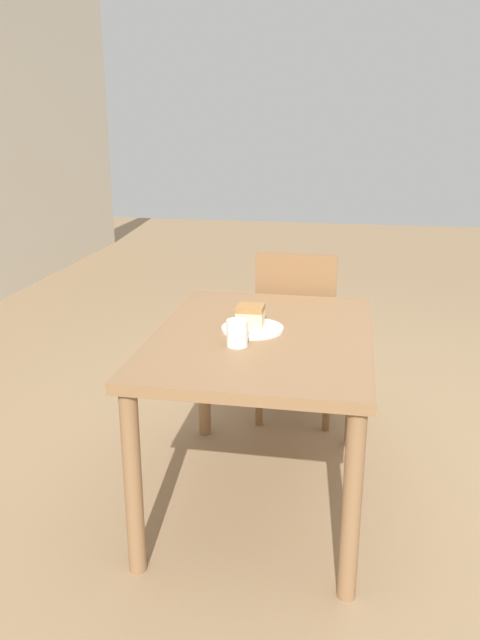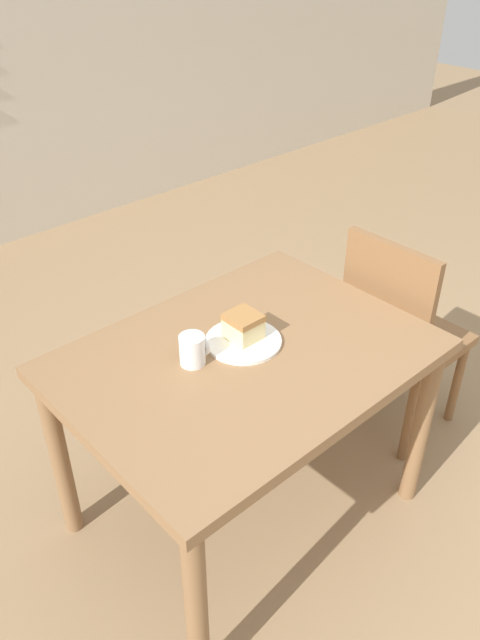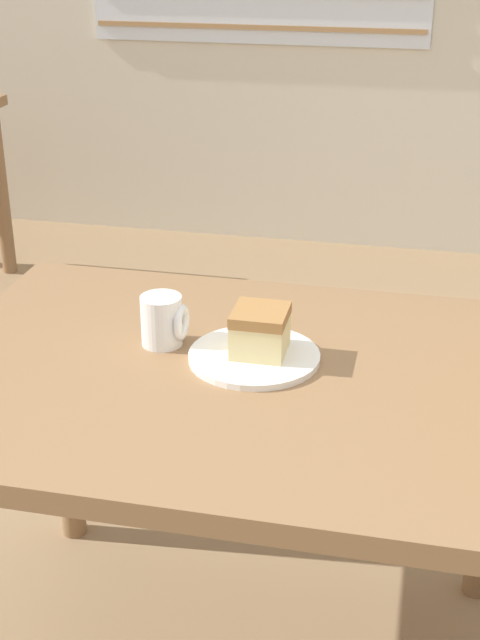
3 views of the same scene
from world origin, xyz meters
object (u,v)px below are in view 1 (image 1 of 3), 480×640
at_px(dining_table_near, 263,357).
at_px(coffee_mug, 238,333).
at_px(chair_near_window, 296,331).
at_px(plate, 252,329).
at_px(cake_slice, 250,316).

xyz_separation_m(dining_table_near, coffee_mug, (-0.14, 0.07, 0.14)).
height_order(chair_near_window, plate, chair_near_window).
xyz_separation_m(chair_near_window, cake_slice, (-0.69, 0.12, 0.29)).
xyz_separation_m(dining_table_near, plate, (0.03, 0.04, 0.10)).
distance_m(chair_near_window, cake_slice, 0.76).
bearing_deg(cake_slice, dining_table_near, -124.96).
height_order(dining_table_near, plate, plate).
relative_size(plate, cake_slice, 2.35).
height_order(chair_near_window, cake_slice, chair_near_window).
xyz_separation_m(chair_near_window, plate, (-0.70, 0.11, 0.24)).
bearing_deg(plate, dining_table_near, -123.49).
height_order(dining_table_near, chair_near_window, chair_near_window).
xyz_separation_m(plate, coffee_mug, (-0.17, 0.03, 0.04)).
bearing_deg(chair_near_window, plate, 81.42).
height_order(cake_slice, coffee_mug, same).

